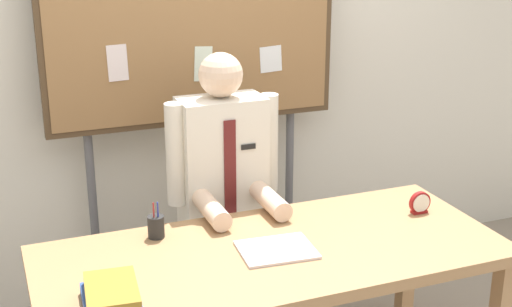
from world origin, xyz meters
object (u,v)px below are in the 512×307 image
object	(u,v)px
pen_holder	(156,226)
open_notebook	(277,250)
desk	(273,267)
bulletin_board	(193,15)
book_stack	(111,298)
person	(224,209)
desk_clock	(420,204)

from	to	relation	value
pen_holder	open_notebook	bearing A→B (deg)	-36.20
desk	open_notebook	bearing A→B (deg)	-71.18
bulletin_board	open_notebook	bearing A→B (deg)	-89.63
desk	book_stack	size ratio (longest dim) A/B	6.63
person	book_stack	distance (m)	1.09
pen_holder	desk_clock	bearing A→B (deg)	-9.16
bulletin_board	book_stack	xyz separation A→B (m)	(-0.69, -1.26, -0.76)
desk	person	distance (m)	0.62
bulletin_board	person	bearing A→B (deg)	-89.99
person	desk_clock	size ratio (longest dim) A/B	13.96
desk	pen_holder	xyz separation A→B (m)	(-0.41, 0.29, 0.13)
desk	desk_clock	distance (m)	0.77
open_notebook	pen_holder	xyz separation A→B (m)	(-0.42, 0.31, 0.04)
bulletin_board	pen_holder	world-z (taller)	bulletin_board
person	desk	bearing A→B (deg)	-90.00
book_stack	desk_clock	xyz separation A→B (m)	(1.45, 0.31, 0.00)
open_notebook	pen_holder	size ratio (longest dim) A/B	1.86
desk	book_stack	bearing A→B (deg)	-162.67
open_notebook	person	bearing A→B (deg)	90.61
desk_clock	pen_holder	xyz separation A→B (m)	(-1.17, 0.19, 0.00)
desk_clock	open_notebook	bearing A→B (deg)	-171.18
person	bulletin_board	distance (m)	0.97
book_stack	pen_holder	world-z (taller)	pen_holder
person	pen_holder	distance (m)	0.54
open_notebook	desk_clock	bearing A→B (deg)	8.82
desk_clock	pen_holder	distance (m)	1.18
bulletin_board	pen_holder	xyz separation A→B (m)	(-0.41, -0.76, -0.76)
desk	pen_holder	bearing A→B (deg)	145.19
desk_clock	desk	bearing A→B (deg)	-172.74
pen_holder	person	bearing A→B (deg)	38.85
desk	book_stack	xyz separation A→B (m)	(-0.69, -0.22, 0.12)
desk	bulletin_board	size ratio (longest dim) A/B	0.88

